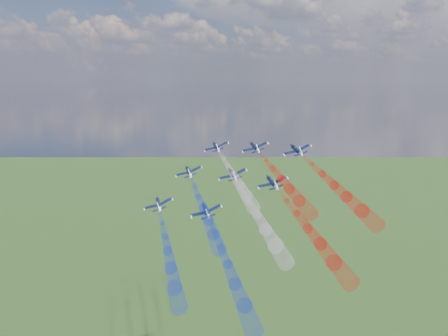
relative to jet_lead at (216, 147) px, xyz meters
The scene contains 16 objects.
jet_lead is the anchor object (origin of this frame).
trail_lead 27.79m from the jet_lead, 44.41° to the right, with size 3.78×45.57×3.78m, color white, non-canonical shape.
jet_inner_left 17.81m from the jet_lead, 87.59° to the right, with size 9.07×11.34×3.02m, color black, non-canonical shape.
trail_inner_left 42.65m from the jet_lead, 60.56° to the right, with size 3.78×45.57×3.78m, color blue, non-canonical shape.
jet_inner_right 16.57m from the jet_lead, ahead, with size 9.07×11.34×3.02m, color black, non-canonical shape.
trail_inner_right 41.68m from the jet_lead, 29.93° to the right, with size 3.78×45.57×3.78m, color red, non-canonical shape.
jet_outer_left 36.15m from the jet_lead, 85.87° to the right, with size 9.07×11.34×3.02m, color black, non-canonical shape.
trail_outer_left 59.94m from the jet_lead, 67.41° to the right, with size 3.78×45.57×3.78m, color blue, non-canonical shape.
jet_center_third 26.72m from the jet_lead, 44.90° to the right, with size 9.07×11.34×3.02m, color black, non-canonical shape.
trail_center_third 54.51m from the jet_lead, 44.65° to the right, with size 3.78×45.57×3.78m, color white, non-canonical shape.
jet_outer_right 32.98m from the jet_lead, ahead, with size 9.07×11.34×3.02m, color black, non-canonical shape.
trail_outer_right 57.25m from the jet_lead, 24.14° to the right, with size 3.78×45.57×3.78m, color red, non-canonical shape.
jet_rear_left 42.32m from the jet_lead, 59.46° to the right, with size 9.07×11.34×3.02m, color black, non-canonical shape.
trail_rear_left 69.47m from the jet_lead, 53.41° to the right, with size 3.78×45.57×3.78m, color blue, non-canonical shape.
jet_rear_right 38.85m from the jet_lead, 31.37° to the right, with size 9.07×11.34×3.02m, color black, non-canonical shape.
trail_rear_right 66.21m from the jet_lead, 36.78° to the right, with size 3.78×45.57×3.78m, color red, non-canonical shape.
Camera 1 is at (81.29, -118.51, 153.18)m, focal length 39.74 mm.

